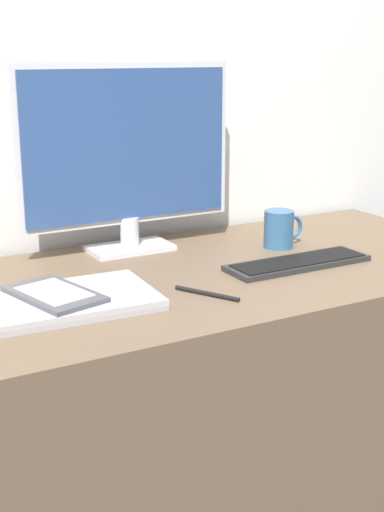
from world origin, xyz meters
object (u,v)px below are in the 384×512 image
(keyboard, at_px, (298,263))
(laptop, at_px, (66,301))
(monitor, at_px, (127,153))
(coffee_mug, at_px, (280,229))
(ereader, at_px, (54,294))
(pen, at_px, (207,293))

(keyboard, height_order, laptop, laptop)
(monitor, bearing_deg, laptop, -131.67)
(monitor, height_order, laptop, monitor)
(laptop, relative_size, coffee_mug, 3.21)
(monitor, bearing_deg, keyboard, -47.73)
(keyboard, distance_m, ereader, 0.56)
(keyboard, xyz_separation_m, laptop, (-0.54, 0.00, 0.00))
(pen, bearing_deg, coffee_mug, 33.67)
(keyboard, distance_m, coffee_mug, 0.16)
(laptop, xyz_separation_m, pen, (0.26, -0.08, -0.01))
(laptop, bearing_deg, keyboard, -0.29)
(coffee_mug, relative_size, pen, 0.82)
(pen, bearing_deg, laptop, 163.56)
(laptop, bearing_deg, monitor, 48.33)
(keyboard, height_order, coffee_mug, coffee_mug)
(pen, bearing_deg, monitor, 89.23)
(coffee_mug, bearing_deg, pen, -146.33)
(monitor, bearing_deg, coffee_mug, -24.56)
(ereader, bearing_deg, pen, -16.65)
(coffee_mug, height_order, pen, coffee_mug)
(keyboard, relative_size, pen, 2.62)
(ereader, relative_size, pen, 1.68)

